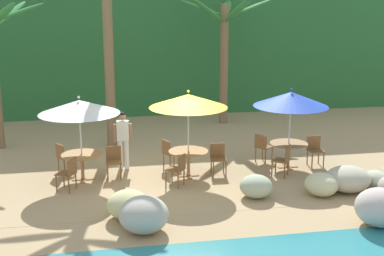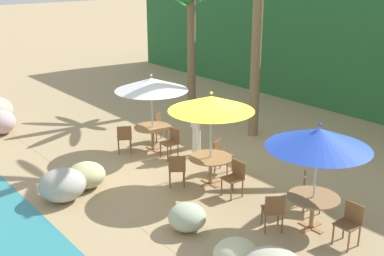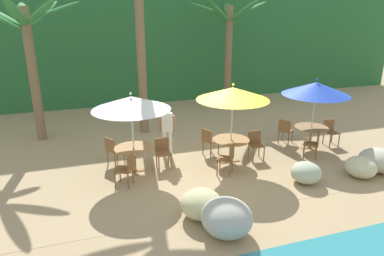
# 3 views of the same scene
# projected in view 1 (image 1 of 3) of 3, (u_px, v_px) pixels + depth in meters

# --- Properties ---
(ground_plane) EXTENTS (120.00, 120.00, 0.00)m
(ground_plane) POSITION_uv_depth(u_px,v_px,m) (176.00, 177.00, 14.43)
(ground_plane) COLOR tan
(terrace_deck) EXTENTS (18.00, 5.20, 0.01)m
(terrace_deck) POSITION_uv_depth(u_px,v_px,m) (176.00, 177.00, 14.43)
(terrace_deck) COLOR tan
(terrace_deck) RESTS_ON ground
(foliage_backdrop) EXTENTS (28.00, 2.40, 6.00)m
(foliage_backdrop) POSITION_uv_depth(u_px,v_px,m) (144.00, 42.00, 22.29)
(foliage_backdrop) COLOR #286633
(foliage_backdrop) RESTS_ON ground
(rock_seawall) EXTENTS (14.98, 3.28, 0.99)m
(rock_seawall) POSITION_uv_depth(u_px,v_px,m) (181.00, 202.00, 11.68)
(rock_seawall) COLOR #B2BEA1
(rock_seawall) RESTS_ON ground
(umbrella_white) EXTENTS (2.14, 2.14, 2.34)m
(umbrella_white) POSITION_uv_depth(u_px,v_px,m) (79.00, 107.00, 13.70)
(umbrella_white) COLOR silver
(umbrella_white) RESTS_ON ground
(dining_table_white) EXTENTS (1.10, 1.10, 0.74)m
(dining_table_white) POSITION_uv_depth(u_px,v_px,m) (82.00, 158.00, 14.04)
(dining_table_white) COLOR #A37547
(dining_table_white) RESTS_ON ground
(chair_white_seaward) EXTENTS (0.43, 0.44, 0.87)m
(chair_white_seaward) POSITION_uv_depth(u_px,v_px,m) (114.00, 159.00, 14.29)
(chair_white_seaward) COLOR brown
(chair_white_seaward) RESTS_ON ground
(chair_white_inland) EXTENTS (0.58, 0.58, 0.87)m
(chair_white_inland) POSITION_uv_depth(u_px,v_px,m) (64.00, 156.00, 14.62)
(chair_white_inland) COLOR brown
(chair_white_inland) RESTS_ON ground
(chair_white_left) EXTENTS (0.57, 0.57, 0.87)m
(chair_white_left) POSITION_uv_depth(u_px,v_px,m) (69.00, 172.00, 13.26)
(chair_white_left) COLOR brown
(chair_white_left) RESTS_ON ground
(umbrella_yellow) EXTENTS (2.12, 2.12, 2.44)m
(umbrella_yellow) POSITION_uv_depth(u_px,v_px,m) (188.00, 101.00, 13.97)
(umbrella_yellow) COLOR silver
(umbrella_yellow) RESTS_ON ground
(dining_table_yellow) EXTENTS (1.10, 1.10, 0.74)m
(dining_table_yellow) POSITION_uv_depth(u_px,v_px,m) (188.00, 155.00, 14.34)
(dining_table_yellow) COLOR #A37547
(dining_table_yellow) RESTS_ON ground
(chair_yellow_seaward) EXTENTS (0.44, 0.45, 0.87)m
(chair_yellow_seaward) POSITION_uv_depth(u_px,v_px,m) (218.00, 157.00, 14.56)
(chair_yellow_seaward) COLOR brown
(chair_yellow_seaward) RESTS_ON ground
(chair_yellow_inland) EXTENTS (0.56, 0.56, 0.87)m
(chair_yellow_inland) POSITION_uv_depth(u_px,v_px,m) (169.00, 152.00, 14.99)
(chair_yellow_inland) COLOR brown
(chair_yellow_inland) RESTS_ON ground
(chair_yellow_left) EXTENTS (0.59, 0.59, 0.87)m
(chair_yellow_left) POSITION_uv_depth(u_px,v_px,m) (178.00, 168.00, 13.57)
(chair_yellow_left) COLOR brown
(chair_yellow_left) RESTS_ON ground
(umbrella_blue) EXTENTS (2.14, 2.14, 2.36)m
(umbrella_blue) POSITION_uv_depth(u_px,v_px,m) (291.00, 99.00, 14.74)
(umbrella_blue) COLOR silver
(umbrella_blue) RESTS_ON ground
(dining_table_blue) EXTENTS (1.10, 1.10, 0.74)m
(dining_table_blue) POSITION_uv_depth(u_px,v_px,m) (289.00, 147.00, 15.09)
(dining_table_blue) COLOR #A37547
(dining_table_blue) RESTS_ON ground
(chair_blue_seaward) EXTENTS (0.42, 0.43, 0.87)m
(chair_blue_seaward) POSITION_uv_depth(u_px,v_px,m) (315.00, 148.00, 15.34)
(chair_blue_seaward) COLOR brown
(chair_blue_seaward) RESTS_ON ground
(chair_blue_inland) EXTENTS (0.59, 0.59, 0.87)m
(chair_blue_inland) POSITION_uv_depth(u_px,v_px,m) (262.00, 146.00, 15.60)
(chair_blue_inland) COLOR brown
(chair_blue_inland) RESTS_ON ground
(chair_blue_left) EXTENTS (0.59, 0.59, 0.87)m
(chair_blue_left) POSITION_uv_depth(u_px,v_px,m) (284.00, 159.00, 14.33)
(chair_blue_left) COLOR brown
(chair_blue_left) RESTS_ON ground
(palm_tree_second) EXTENTS (3.66, 3.77, 6.95)m
(palm_tree_second) POSITION_uv_depth(u_px,v_px,m) (106.00, 7.00, 16.43)
(palm_tree_second) COLOR brown
(palm_tree_second) RESTS_ON ground
(palm_tree_third) EXTENTS (3.58, 3.79, 4.88)m
(palm_tree_third) POSITION_uv_depth(u_px,v_px,m) (224.00, 39.00, 19.89)
(palm_tree_third) COLOR brown
(palm_tree_third) RESTS_ON ground
(waiter_in_white) EXTENTS (0.52, 0.24, 1.70)m
(waiter_in_white) POSITION_uv_depth(u_px,v_px,m) (123.00, 136.00, 14.87)
(waiter_in_white) COLOR white
(waiter_in_white) RESTS_ON ground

